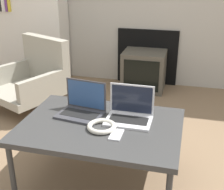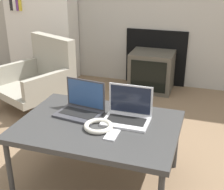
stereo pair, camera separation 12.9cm
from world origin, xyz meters
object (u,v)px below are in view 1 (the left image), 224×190
laptop_left (82,107)px  phone (116,135)px  headphones (102,126)px  laptop_right (130,112)px  tv (144,70)px  armchair (34,76)px

laptop_left → phone: laptop_left is taller
headphones → laptop_right: bearing=49.9°
tv → armchair: bearing=-144.4°
laptop_right → tv: laptop_right is taller
laptop_left → headphones: laptop_left is taller
phone → tv: size_ratio=0.27×
laptop_right → phone: (-0.04, -0.24, -0.05)m
laptop_left → armchair: (-0.90, 0.97, -0.19)m
tv → laptop_left: bearing=-95.5°
laptop_right → armchair: armchair is taller
laptop_left → phone: 0.39m
laptop_left → phone: bearing=-30.2°
phone → tv: 1.98m
headphones → armchair: bearing=133.5°
tv → headphones: bearing=-89.2°
armchair → phone: bearing=-20.8°
phone → laptop_left: bearing=142.2°
laptop_left → laptop_right: same height
laptop_left → headphones: size_ratio=1.74×
laptop_right → phone: laptop_right is taller
laptop_right → armchair: 1.58m
laptop_left → tv: laptop_left is taller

